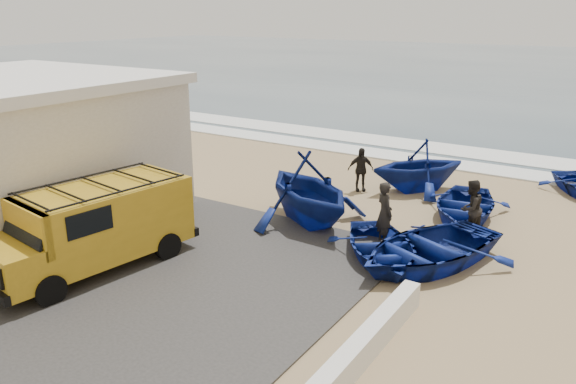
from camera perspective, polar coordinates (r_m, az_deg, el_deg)
The scene contains 15 objects.
ground at distance 15.03m, azimuth -5.78°, elevation -6.21°, with size 160.00×160.00×0.00m, color #A0865D.
slab at distance 15.02m, azimuth -16.63°, elevation -6.85°, with size 12.00×10.00×0.05m, color #3C3937.
ocean at distance 67.51m, azimuth 25.67°, elevation 11.09°, with size 180.00×88.00×0.01m, color #385166.
surf_line at distance 25.01m, azimuth 11.47°, elevation 3.51°, with size 180.00×1.60×0.06m, color white.
surf_wash at distance 27.30m, azimuth 13.42°, elevation 4.57°, with size 180.00×2.20×0.04m, color white.
parapet at distance 10.32m, azimuth 6.32°, elevation -16.81°, with size 0.35×6.00×0.55m, color silver.
van at distance 14.54m, azimuth -18.97°, elevation -3.08°, with size 2.67×5.25×2.15m.
boat_near_left at distance 14.59m, azimuth 9.49°, elevation -5.62°, with size 2.47×3.46×0.72m, color navy.
boat_near_right at distance 14.58m, azimuth 14.00°, elevation -5.56°, with size 3.10×4.34×0.90m, color navy.
boat_mid_left at distance 16.71m, azimuth 2.03°, elevation 0.39°, with size 3.57×4.14×2.18m, color navy.
boat_mid_right at distance 18.14m, azimuth 17.44°, elevation -1.36°, with size 2.66×3.72×0.77m, color navy.
boat_far_left at distance 20.34m, azimuth 13.12°, elevation 2.68°, with size 3.04×3.52×1.85m, color navy.
fisherman_front at distance 15.49m, azimuth 9.78°, elevation -2.12°, with size 0.64×0.42×1.76m, color black.
fisherman_middle at distance 16.59m, azimuth 18.05°, elevation -1.60°, with size 0.81×0.63×1.66m, color black.
fisherman_back at distance 19.96m, azimuth 7.38°, elevation 2.29°, with size 0.92×0.38×1.57m, color black.
Camera 1 is at (8.62, -10.67, 6.15)m, focal length 35.00 mm.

